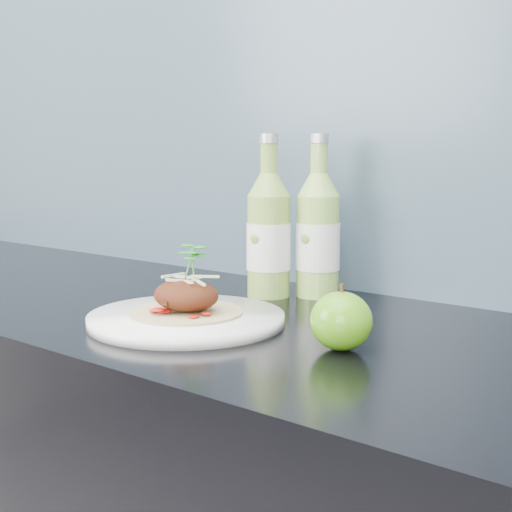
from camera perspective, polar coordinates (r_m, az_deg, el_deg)
The scene contains 6 objects.
subway_backsplash at distance 1.29m, azimuth 7.21°, elevation 12.86°, with size 4.00×0.02×0.70m, color #7297B3.
dinner_plate at distance 1.03m, azimuth -5.58°, elevation -5.03°, with size 0.32×0.32×0.02m.
pork_taco at distance 1.02m, azimuth -5.61°, elevation -3.01°, with size 0.16×0.16×0.10m.
green_apple at distance 0.89m, azimuth 6.83°, elevation -5.18°, with size 0.10×0.10×0.08m.
cider_bottle_left at distance 1.21m, azimuth 1.02°, elevation 1.65°, with size 0.08×0.08×0.28m.
cider_bottle_right at distance 1.22m, azimuth 4.98°, elevation 1.65°, with size 0.09×0.09×0.28m.
Camera 1 is at (0.69, 0.90, 1.14)m, focal length 50.00 mm.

